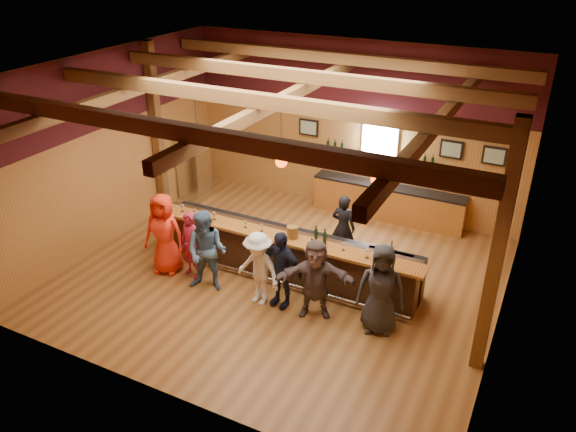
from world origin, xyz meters
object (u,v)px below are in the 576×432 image
(customer_navy, at_px, (280,269))
(customer_brown, at_px, (315,278))
(back_bar_cabinet, at_px, (387,202))
(bartender, at_px, (343,227))
(bar_counter, at_px, (286,253))
(stainless_fridge, at_px, (194,168))
(bottle_a, at_px, (316,235))
(customer_redvest, at_px, (191,245))
(customer_white, at_px, (258,269))
(customer_dark, at_px, (381,289))
(customer_orange, at_px, (164,234))
(ice_bucket, at_px, (292,232))
(customer_denim, at_px, (207,252))

(customer_navy, relative_size, customer_brown, 1.00)
(back_bar_cabinet, xyz_separation_m, bartender, (-0.32, -2.36, 0.31))
(bar_counter, distance_m, customer_brown, 1.64)
(stainless_fridge, relative_size, bottle_a, 5.08)
(customer_redvest, distance_m, customer_white, 1.81)
(bar_counter, relative_size, customer_dark, 3.46)
(bottle_a, bearing_deg, customer_orange, -164.26)
(bar_counter, xyz_separation_m, customer_white, (0.01, -1.22, 0.28))
(stainless_fridge, relative_size, bartender, 1.15)
(bar_counter, height_order, customer_orange, customer_orange)
(customer_dark, distance_m, ice_bucket, 2.30)
(customer_navy, xyz_separation_m, bottle_a, (0.35, 0.91, 0.42))
(customer_redvest, bearing_deg, bar_counter, 40.46)
(customer_denim, relative_size, customer_dark, 0.99)
(customer_redvest, distance_m, customer_denim, 0.67)
(customer_redvest, bearing_deg, bartender, 51.12)
(stainless_fridge, bearing_deg, customer_denim, -51.72)
(bartender, bearing_deg, customer_orange, 37.83)
(bar_counter, bearing_deg, customer_white, -89.48)
(stainless_fridge, height_order, customer_navy, stainless_fridge)
(bar_counter, height_order, ice_bucket, ice_bucket)
(customer_denim, distance_m, customer_brown, 2.38)
(customer_orange, relative_size, ice_bucket, 7.20)
(customer_white, distance_m, ice_bucket, 1.09)
(ice_bucket, bearing_deg, bartender, 69.07)
(customer_orange, height_order, bottle_a, customer_orange)
(bartender, relative_size, ice_bucket, 6.07)
(customer_brown, bearing_deg, customer_white, 165.80)
(customer_brown, distance_m, bartender, 2.32)
(customer_white, relative_size, customer_dark, 0.88)
(customer_orange, relative_size, customer_denim, 1.04)
(customer_orange, bearing_deg, customer_brown, -11.18)
(back_bar_cabinet, height_order, customer_orange, customer_orange)
(bar_counter, distance_m, customer_orange, 2.68)
(stainless_fridge, distance_m, customer_redvest, 4.16)
(customer_redvest, relative_size, customer_white, 0.96)
(customer_orange, bearing_deg, bartender, 23.81)
(customer_white, bearing_deg, bartender, 83.22)
(customer_white, xyz_separation_m, bartender, (0.85, 2.43, -0.01))
(bar_counter, bearing_deg, customer_denim, -133.29)
(customer_denim, relative_size, customer_brown, 1.08)
(stainless_fridge, bearing_deg, customer_dark, -27.48)
(stainless_fridge, height_order, customer_brown, stainless_fridge)
(customer_navy, height_order, ice_bucket, customer_navy)
(back_bar_cabinet, distance_m, customer_navy, 4.73)
(customer_white, height_order, bottle_a, customer_white)
(stainless_fridge, relative_size, customer_brown, 1.08)
(customer_denim, height_order, bottle_a, customer_denim)
(customer_white, height_order, bartender, customer_white)
(customer_denim, height_order, bartender, customer_denim)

